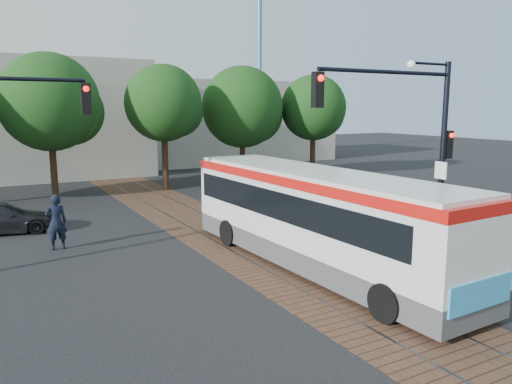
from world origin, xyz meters
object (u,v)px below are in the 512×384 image
(signal_pole_main, at_px, (417,129))
(parked_car, at_px, (2,218))
(city_bus, at_px, (315,214))
(officer, at_px, (56,222))
(traffic_island, at_px, (433,246))

(signal_pole_main, distance_m, parked_car, 15.54)
(city_bus, distance_m, officer, 8.80)
(signal_pole_main, bearing_deg, city_bus, 165.02)
(city_bus, bearing_deg, officer, 136.07)
(parked_car, bearing_deg, traffic_island, -120.82)
(officer, xyz_separation_m, parked_car, (-1.54, 3.43, -0.37))
(traffic_island, relative_size, signal_pole_main, 0.87)
(officer, relative_size, parked_car, 0.48)
(signal_pole_main, xyz_separation_m, parked_car, (-11.26, 10.10, -3.58))
(traffic_island, xyz_separation_m, officer, (-10.67, 6.76, 0.62))
(city_bus, relative_size, traffic_island, 2.15)
(city_bus, xyz_separation_m, officer, (-6.56, 5.83, -0.70))
(parked_car, bearing_deg, officer, -146.77)
(city_bus, xyz_separation_m, traffic_island, (4.12, -0.93, -1.32))
(traffic_island, bearing_deg, city_bus, 167.20)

